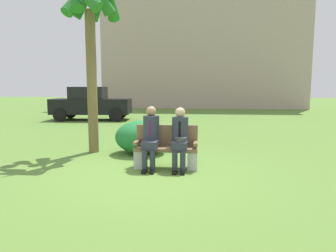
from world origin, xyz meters
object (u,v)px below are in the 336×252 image
at_px(seated_man_left, 151,134).
at_px(park_bench, 166,149).
at_px(parked_car_near, 91,103).
at_px(shrub_near_bench, 142,137).
at_px(seated_man_right, 180,135).
at_px(building_backdrop, 203,47).
at_px(palm_tree_tall, 90,12).

bearing_deg(seated_man_left, park_bench, 20.32).
bearing_deg(park_bench, parked_car_near, 118.48).
relative_size(shrub_near_bench, parked_car_near, 0.34).
bearing_deg(park_bench, seated_man_left, -159.68).
distance_m(seated_man_right, building_backdrop, 22.00).
distance_m(seated_man_left, parked_car_near, 10.06).
bearing_deg(shrub_near_bench, seated_man_left, -72.25).
bearing_deg(park_bench, building_backdrop, 87.64).
bearing_deg(building_backdrop, parked_car_near, -114.42).
xyz_separation_m(park_bench, building_backdrop, (0.88, 21.43, 4.69)).
height_order(shrub_near_bench, parked_car_near, parked_car_near).
height_order(palm_tree_tall, parked_car_near, palm_tree_tall).
bearing_deg(seated_man_left, building_backdrop, 86.81).
distance_m(park_bench, shrub_near_bench, 1.57).
bearing_deg(shrub_near_bench, parked_car_near, 118.18).
bearing_deg(seated_man_right, palm_tree_tall, 147.41).
height_order(seated_man_right, shrub_near_bench, seated_man_right).
height_order(park_bench, seated_man_left, seated_man_left).
distance_m(palm_tree_tall, building_backdrop, 20.32).
height_order(parked_car_near, building_backdrop, building_backdrop).
bearing_deg(parked_car_near, seated_man_left, -63.41).
bearing_deg(parked_car_near, park_bench, -61.52).
distance_m(park_bench, palm_tree_tall, 4.04).
distance_m(seated_man_left, building_backdrop, 22.01).
distance_m(seated_man_left, seated_man_right, 0.61).
relative_size(seated_man_right, parked_car_near, 0.32).
relative_size(seated_man_right, palm_tree_tall, 0.27).
height_order(seated_man_left, parked_car_near, parked_car_near).
bearing_deg(building_backdrop, park_bench, -92.36).
bearing_deg(park_bench, palm_tree_tall, 146.15).
xyz_separation_m(seated_man_left, parked_car_near, (-4.50, 8.99, 0.10)).
bearing_deg(seated_man_left, parked_car_near, 116.59).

